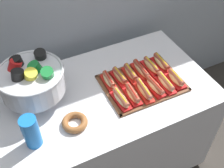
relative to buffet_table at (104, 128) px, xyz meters
name	(u,v)px	position (x,y,z in m)	size (l,w,h in m)	color
ground_plane	(105,158)	(0.00, 0.00, -0.41)	(10.00, 10.00, 0.00)	#38332D
buffet_table	(104,128)	(0.00, 0.00, 0.00)	(1.33, 0.77, 0.79)	silver
serving_tray	(142,83)	(0.24, -0.05, 0.38)	(0.48, 0.37, 0.01)	brown
hot_dog_0	(121,99)	(0.05, -0.13, 0.41)	(0.07, 0.17, 0.06)	red
hot_dog_1	(133,95)	(0.13, -0.13, 0.41)	(0.07, 0.16, 0.06)	red
hot_dog_2	(144,90)	(0.20, -0.13, 0.41)	(0.07, 0.19, 0.06)	red
hot_dog_3	(155,86)	(0.28, -0.13, 0.41)	(0.07, 0.17, 0.06)	red
hot_dog_4	(165,83)	(0.35, -0.13, 0.41)	(0.06, 0.18, 0.06)	red
hot_dog_5	(176,79)	(0.43, -0.13, 0.41)	(0.07, 0.16, 0.06)	#B21414
hot_dog_6	(109,80)	(0.05, 0.04, 0.41)	(0.06, 0.15, 0.06)	red
hot_dog_7	(120,77)	(0.13, 0.04, 0.41)	(0.07, 0.16, 0.06)	red
hot_dog_8	(131,73)	(0.20, 0.03, 0.41)	(0.06, 0.16, 0.06)	red
hot_dog_9	(141,70)	(0.28, 0.03, 0.41)	(0.06, 0.18, 0.06)	red
hot_dog_10	(151,66)	(0.35, 0.03, 0.41)	(0.07, 0.17, 0.06)	red
hot_dog_11	(161,63)	(0.43, 0.03, 0.41)	(0.07, 0.17, 0.06)	#B21414
punch_bowl	(32,80)	(-0.37, 0.11, 0.54)	(0.37, 0.37, 0.28)	silver
cup_stack	(31,132)	(-0.46, -0.17, 0.47)	(0.08, 0.08, 0.19)	blue
donut	(75,122)	(-0.24, -0.16, 0.39)	(0.14, 0.14, 0.04)	brown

